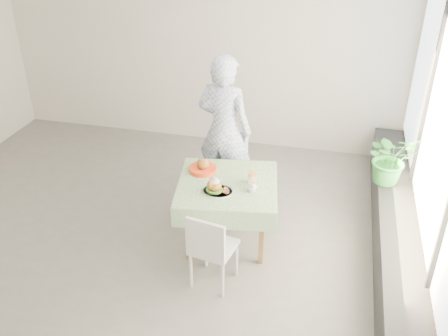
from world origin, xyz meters
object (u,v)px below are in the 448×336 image
(juice_cup_orange, at_px, (252,178))
(main_dish, at_px, (216,188))
(cafe_table, at_px, (227,205))
(chair_far, at_px, (225,180))
(chair_near, at_px, (213,261))
(diner, at_px, (224,130))
(potted_plant, at_px, (391,158))

(juice_cup_orange, bearing_deg, main_dish, -141.36)
(cafe_table, distance_m, chair_far, 0.85)
(cafe_table, distance_m, juice_cup_orange, 0.43)
(juice_cup_orange, bearing_deg, chair_near, -106.33)
(chair_far, relative_size, diner, 0.48)
(cafe_table, height_order, chair_near, chair_near)
(potted_plant, bearing_deg, diner, 179.86)
(diner, relative_size, potted_plant, 3.04)
(chair_far, relative_size, main_dish, 2.86)
(chair_far, bearing_deg, cafe_table, -74.88)
(chair_near, distance_m, diner, 1.74)
(diner, relative_size, juice_cup_orange, 6.68)
(main_dish, bearing_deg, chair_far, 98.19)
(chair_far, distance_m, potted_plant, 1.99)
(diner, height_order, potted_plant, diner)
(chair_near, xyz_separation_m, diner, (-0.27, 1.58, 0.68))
(cafe_table, height_order, chair_far, chair_far)
(chair_near, distance_m, juice_cup_orange, 0.97)
(chair_near, height_order, main_dish, main_dish)
(potted_plant, bearing_deg, juice_cup_orange, -150.84)
(chair_near, bearing_deg, diner, 99.88)
(juice_cup_orange, bearing_deg, potted_plant, 29.16)
(chair_far, distance_m, main_dish, 1.14)
(main_dish, xyz_separation_m, juice_cup_orange, (0.32, 0.26, 0.01))
(cafe_table, bearing_deg, potted_plant, 26.93)
(chair_far, xyz_separation_m, juice_cup_orange, (0.47, -0.75, 0.53))
(diner, xyz_separation_m, potted_plant, (1.94, -0.00, -0.13))
(cafe_table, xyz_separation_m, diner, (-0.25, 0.87, 0.48))
(diner, bearing_deg, potted_plant, -169.52)
(main_dish, height_order, juice_cup_orange, juice_cup_orange)
(potted_plant, bearing_deg, cafe_table, -153.07)
(cafe_table, relative_size, chair_far, 1.31)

